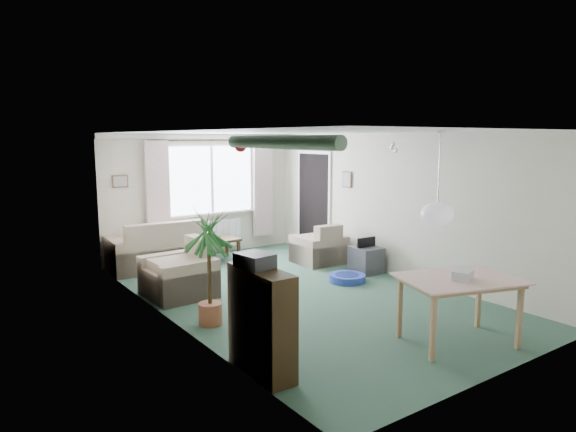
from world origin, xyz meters
TOP-DOWN VIEW (x-y plane):
  - ground at (0.00, 0.00)m, footprint 6.50×6.50m
  - window at (0.20, 3.23)m, footprint 1.80×0.03m
  - curtain_rod at (0.20, 3.15)m, footprint 2.60×0.03m
  - curtain_left at (-0.95, 3.13)m, footprint 0.45×0.08m
  - curtain_right at (1.35, 3.13)m, footprint 0.45×0.08m
  - radiator at (0.20, 3.19)m, footprint 1.20×0.10m
  - doorway at (1.99, 2.20)m, footprint 0.03×0.95m
  - pendant_lamp at (0.20, -2.30)m, footprint 0.36×0.36m
  - tinsel_garland at (-1.92, -2.30)m, footprint 1.60×1.60m
  - bauble_cluster_a at (1.30, 0.90)m, footprint 0.20×0.20m
  - bauble_cluster_b at (1.60, -0.30)m, footprint 0.20×0.20m
  - wall_picture_back at (-1.60, 3.23)m, footprint 0.28×0.03m
  - wall_picture_right at (1.98, 1.20)m, footprint 0.03×0.24m
  - sofa at (-1.10, 2.75)m, footprint 1.80×1.02m
  - armchair_corner at (1.48, 1.39)m, footprint 0.87×0.83m
  - armchair_left at (-1.50, 0.98)m, footprint 0.93×0.98m
  - coffee_table at (-0.11, 2.59)m, footprint 0.98×0.58m
  - photo_frame at (-0.16, 2.53)m, footprint 0.12×0.05m
  - bookshelf at (-1.84, -1.86)m, footprint 0.31×0.88m
  - hifi_box at (-1.86, -1.77)m, footprint 0.33×0.39m
  - houseplant at (-1.65, -0.35)m, footprint 0.83×0.83m
  - dining_table at (0.38, -2.50)m, footprint 1.38×1.12m
  - gift_box at (0.36, -2.56)m, footprint 0.30×0.25m
  - tv_cube at (1.70, 0.36)m, footprint 0.47×0.52m
  - pet_bed at (1.05, 0.11)m, footprint 0.64×0.64m

SIDE VIEW (x-z plane):
  - ground at x=0.00m, z-range 0.00..0.00m
  - pet_bed at x=1.05m, z-range 0.00..0.12m
  - coffee_table at x=-0.11m, z-range 0.00..0.43m
  - tv_cube at x=1.70m, z-range 0.00..0.45m
  - dining_table at x=0.38m, z-range 0.00..0.74m
  - armchair_corner at x=1.48m, z-range 0.00..0.75m
  - radiator at x=0.20m, z-range 0.12..0.68m
  - armchair_left at x=-1.50m, z-range 0.00..0.85m
  - sofa at x=-1.10m, z-range 0.00..0.87m
  - photo_frame at x=-0.16m, z-range 0.43..0.59m
  - bookshelf at x=-1.84m, z-range 0.00..1.06m
  - houseplant at x=-1.65m, z-range 0.00..1.48m
  - gift_box at x=0.36m, z-range 0.74..0.86m
  - doorway at x=1.99m, z-range 0.00..2.00m
  - hifi_box at x=-1.86m, z-range 1.06..1.20m
  - curtain_left at x=-0.95m, z-range 0.27..2.27m
  - curtain_right at x=1.35m, z-range 0.27..2.27m
  - pendant_lamp at x=0.20m, z-range 1.30..1.66m
  - window at x=0.20m, z-range 0.85..2.15m
  - wall_picture_back at x=-1.60m, z-range 1.44..1.66m
  - wall_picture_right at x=1.98m, z-range 1.40..1.70m
  - bauble_cluster_a at x=1.30m, z-range 2.12..2.32m
  - bauble_cluster_b at x=1.60m, z-range 2.12..2.32m
  - curtain_rod at x=0.20m, z-range 2.25..2.29m
  - tinsel_garland at x=-1.92m, z-range 2.22..2.34m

